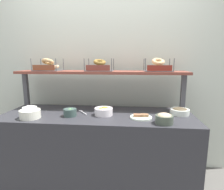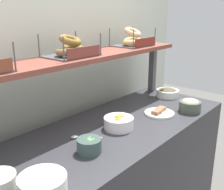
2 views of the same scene
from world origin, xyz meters
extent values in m
cube|color=beige|center=(0.00, 0.55, 1.20)|extent=(3.17, 0.06, 2.40)
cube|color=#2D2D33|center=(0.00, 0.00, 0.42)|extent=(1.97, 0.70, 0.85)
cube|color=#4C4C51|center=(0.93, 0.27, 1.05)|extent=(0.05, 0.05, 0.40)
cube|color=brown|center=(0.00, 0.27, 1.26)|extent=(1.93, 0.32, 0.03)
cylinder|color=white|center=(0.85, 0.06, 0.88)|extent=(0.19, 0.19, 0.06)
ellipsoid|color=brown|center=(0.85, 0.06, 0.90)|extent=(0.15, 0.15, 0.04)
cylinder|color=white|center=(0.07, -0.03, 0.89)|extent=(0.18, 0.18, 0.07)
sphere|color=orange|center=(0.09, -0.03, 0.91)|extent=(0.05, 0.05, 0.05)
sphere|color=orange|center=(0.07, -0.03, 0.91)|extent=(0.05, 0.05, 0.05)
sphere|color=#EC9E42|center=(0.07, -0.03, 0.91)|extent=(0.05, 0.05, 0.05)
sphere|color=gold|center=(0.03, -0.04, 0.91)|extent=(0.03, 0.03, 0.03)
sphere|color=orange|center=(0.04, -0.05, 0.91)|extent=(0.04, 0.04, 0.04)
cylinder|color=#3A4F4A|center=(-0.26, -0.10, 0.89)|extent=(0.13, 0.13, 0.07)
sphere|color=#59AC4F|center=(-0.26, -0.10, 0.91)|extent=(0.03, 0.03, 0.03)
sphere|color=#669C54|center=(-0.26, -0.11, 0.91)|extent=(0.03, 0.03, 0.03)
sphere|color=#51A248|center=(-0.24, -0.12, 0.91)|extent=(0.03, 0.03, 0.03)
sphere|color=#6CAE59|center=(-0.26, -0.10, 0.91)|extent=(0.03, 0.03, 0.03)
sphere|color=green|center=(-0.24, -0.09, 0.91)|extent=(0.02, 0.02, 0.02)
cylinder|color=#454F42|center=(0.64, -0.24, 0.89)|extent=(0.16, 0.16, 0.08)
ellipsoid|color=tan|center=(0.64, -0.24, 0.92)|extent=(0.12, 0.12, 0.05)
cylinder|color=silver|center=(-0.62, -0.21, 0.89)|extent=(0.20, 0.20, 0.08)
ellipsoid|color=beige|center=(-0.62, -0.21, 0.93)|extent=(0.15, 0.15, 0.06)
cylinder|color=white|center=(0.44, -0.10, 0.86)|extent=(0.21, 0.21, 0.01)
cube|color=#935E40|center=(0.41, -0.10, 0.88)|extent=(0.07, 0.05, 0.02)
cube|color=#916444|center=(0.48, -0.09, 0.88)|extent=(0.07, 0.05, 0.02)
cube|color=#B7B7BC|center=(-0.15, 0.00, 0.86)|extent=(0.09, 0.12, 0.01)
ellipsoid|color=#B7B7BC|center=(-0.20, 0.07, 0.86)|extent=(0.04, 0.03, 0.01)
cylinder|color=#4C4C51|center=(-0.48, 0.15, 1.35)|extent=(0.01, 0.01, 0.14)
cube|color=#4C4C51|center=(-0.02, 0.28, 1.28)|extent=(0.31, 0.24, 0.01)
cylinder|color=#4C4C51|center=(-0.17, 0.17, 1.35)|extent=(0.01, 0.01, 0.14)
cylinder|color=#4C4C51|center=(0.13, 0.17, 1.35)|extent=(0.01, 0.01, 0.14)
cylinder|color=#4C4C51|center=(-0.17, 0.40, 1.35)|extent=(0.01, 0.01, 0.14)
cylinder|color=#4C4C51|center=(0.13, 0.40, 1.35)|extent=(0.01, 0.01, 0.14)
cube|color=brown|center=(-0.02, 0.16, 1.32)|extent=(0.26, 0.01, 0.06)
torus|color=brown|center=(-0.07, 0.25, 1.31)|extent=(0.20, 0.20, 0.05)
torus|color=brown|center=(0.03, 0.32, 1.32)|extent=(0.20, 0.20, 0.06)
torus|color=brown|center=(-0.02, 0.28, 1.38)|extent=(0.19, 0.19, 0.08)
cube|color=#4C4C51|center=(0.64, 0.29, 1.28)|extent=(0.31, 0.24, 0.01)
cylinder|color=#4C4C51|center=(0.49, 0.17, 1.35)|extent=(0.01, 0.01, 0.14)
cylinder|color=#4C4C51|center=(0.79, 0.17, 1.35)|extent=(0.01, 0.01, 0.14)
cylinder|color=#4C4C51|center=(0.49, 0.40, 1.35)|extent=(0.01, 0.01, 0.14)
cylinder|color=#4C4C51|center=(0.79, 0.40, 1.35)|extent=(0.01, 0.01, 0.14)
cube|color=maroon|center=(0.64, 0.17, 1.32)|extent=(0.26, 0.01, 0.06)
torus|color=#DFAC66|center=(0.59, 0.26, 1.31)|extent=(0.20, 0.20, 0.05)
torus|color=#DDBA78|center=(0.68, 0.32, 1.32)|extent=(0.15, 0.15, 0.06)
torus|color=tan|center=(0.64, 0.29, 1.39)|extent=(0.16, 0.16, 0.09)
camera|label=1|loc=(0.34, -1.85, 1.40)|focal=29.91mm
camera|label=2|loc=(-1.16, -1.02, 1.57)|focal=44.12mm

